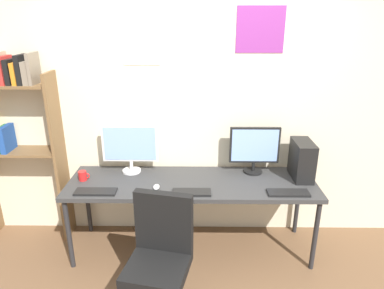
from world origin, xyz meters
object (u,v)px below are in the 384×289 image
(desk, at_px, (192,186))
(bookshelf, at_px, (9,121))
(keyboard_right, at_px, (288,193))
(computer_mouse, at_px, (156,187))
(pc_tower, at_px, (302,160))
(coffee_mug, at_px, (83,176))
(office_chair, at_px, (160,271))
(monitor_left, at_px, (130,146))
(keyboard_left, at_px, (96,192))
(monitor_right, at_px, (254,148))
(keyboard_center, at_px, (192,192))

(desk, relative_size, bookshelf, 1.22)
(keyboard_right, height_order, computer_mouse, computer_mouse)
(desk, xyz_separation_m, bookshelf, (-1.74, 0.23, 0.56))
(pc_tower, bearing_deg, coffee_mug, -177.66)
(office_chair, xyz_separation_m, monitor_left, (-0.37, 1.03, 0.61))
(keyboard_left, distance_m, coffee_mug, 0.31)
(bookshelf, bearing_deg, keyboard_right, -10.11)
(pc_tower, xyz_separation_m, coffee_mug, (-2.06, -0.08, -0.14))
(office_chair, relative_size, pc_tower, 2.74)
(monitor_right, height_order, keyboard_center, monitor_right)
(keyboard_left, bearing_deg, keyboard_center, 0.00)
(bookshelf, bearing_deg, keyboard_center, -14.80)
(keyboard_right, bearing_deg, office_chair, -151.23)
(monitor_left, relative_size, coffee_mug, 5.09)
(office_chair, height_order, keyboard_right, office_chair)
(desk, xyz_separation_m, computer_mouse, (-0.32, -0.15, 0.07))
(keyboard_center, bearing_deg, desk, 90.00)
(office_chair, relative_size, keyboard_right, 2.75)
(pc_tower, xyz_separation_m, keyboard_right, (-0.19, -0.33, -0.17))
(pc_tower, bearing_deg, keyboard_left, -170.01)
(desk, bearing_deg, monitor_right, 19.49)
(desk, relative_size, pc_tower, 6.39)
(desk, xyz_separation_m, keyboard_center, (0.00, -0.23, 0.06))
(computer_mouse, bearing_deg, coffee_mug, 167.10)
(monitor_right, distance_m, computer_mouse, 1.01)
(monitor_right, bearing_deg, computer_mouse, -158.67)
(office_chair, bearing_deg, keyboard_center, 68.61)
(keyboard_center, bearing_deg, monitor_left, 143.60)
(desk, relative_size, keyboard_right, 6.42)
(keyboard_left, bearing_deg, computer_mouse, 9.15)
(bookshelf, height_order, keyboard_right, bookshelf)
(coffee_mug, bearing_deg, keyboard_center, -13.52)
(monitor_left, height_order, keyboard_left, monitor_left)
(bookshelf, xyz_separation_m, office_chair, (1.51, -1.05, -0.85))
(keyboard_center, distance_m, keyboard_right, 0.84)
(monitor_right, bearing_deg, pc_tower, -14.51)
(computer_mouse, bearing_deg, desk, 24.69)
(monitor_left, distance_m, monitor_right, 1.20)
(monitor_right, distance_m, keyboard_center, 0.79)
(coffee_mug, bearing_deg, computer_mouse, -12.90)
(bookshelf, distance_m, office_chair, 2.02)
(keyboard_right, bearing_deg, pc_tower, 59.56)
(desk, distance_m, pc_tower, 1.06)
(keyboard_left, relative_size, keyboard_right, 1.00)
(desk, height_order, keyboard_left, keyboard_left)
(desk, relative_size, keyboard_left, 6.41)
(monitor_right, relative_size, computer_mouse, 5.00)
(computer_mouse, height_order, coffee_mug, coffee_mug)
(desk, xyz_separation_m, keyboard_left, (-0.84, -0.23, 0.06))
(coffee_mug, bearing_deg, bookshelf, 163.39)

